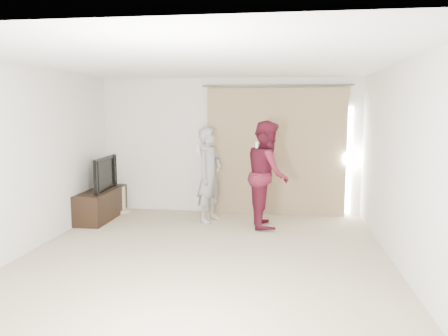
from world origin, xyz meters
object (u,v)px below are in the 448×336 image
at_px(tv_console, 101,204).
at_px(person_man, 209,175).
at_px(person_woman, 267,174).
at_px(tv, 100,174).

height_order(tv_console, person_man, person_man).
bearing_deg(person_woman, tv_console, 178.11).
bearing_deg(person_man, tv_console, -176.84).
distance_m(tv, person_man, 2.01).
height_order(tv, person_woman, person_woman).
bearing_deg(tv, person_woman, -94.87).
relative_size(tv, person_woman, 0.59).
height_order(tv, person_man, person_man).
bearing_deg(tv_console, person_woman, -1.89).
bearing_deg(tv_console, tv, 0.00).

